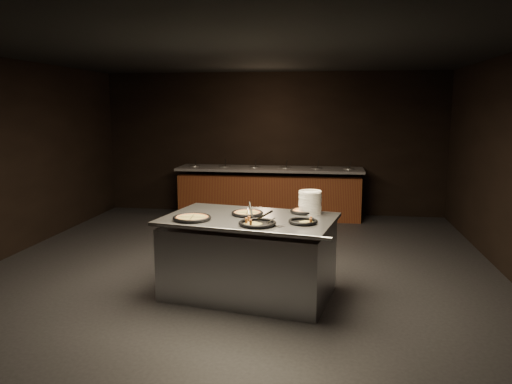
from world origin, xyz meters
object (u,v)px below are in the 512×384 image
at_px(pan_cheese_whole, 247,213).
at_px(serving_counter, 249,258).
at_px(pan_veggie_whole, 192,218).
at_px(plate_stack, 310,202).

bearing_deg(pan_cheese_whole, serving_counter, -72.87).
relative_size(pan_veggie_whole, pan_cheese_whole, 1.15).
distance_m(serving_counter, pan_veggie_whole, 0.83).
xyz_separation_m(plate_stack, pan_veggie_whole, (-1.31, -0.55, -0.11)).
relative_size(serving_counter, pan_cheese_whole, 5.62).
relative_size(serving_counter, plate_stack, 7.86).
distance_m(plate_stack, pan_cheese_whole, 0.77).
bearing_deg(pan_cheese_whole, pan_veggie_whole, -149.37).
bearing_deg(plate_stack, serving_counter, -154.22).
height_order(serving_counter, pan_veggie_whole, pan_veggie_whole).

